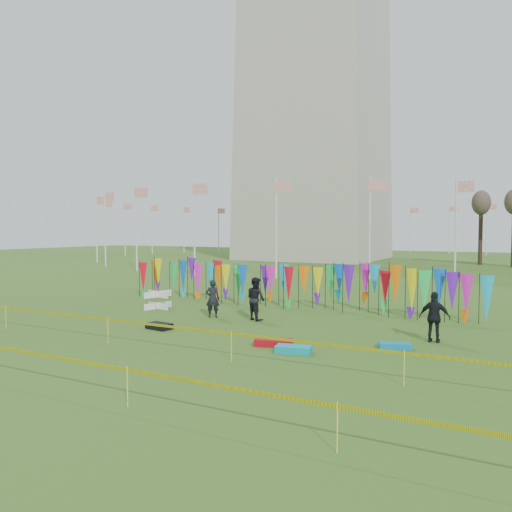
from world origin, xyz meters
The scene contains 13 objects.
ground centered at (0.00, 0.00, 0.00)m, with size 160.00×160.00×0.00m, color #2F5718.
flagpole_ring centered at (-14.00, 48.00, 4.00)m, with size 57.40×56.16×8.00m.
banner_row centered at (0.28, 7.64, 1.32)m, with size 18.64×0.64×2.20m.
caution_tape_near centered at (-0.22, -2.41, 0.78)m, with size 26.00×0.02×0.90m.
caution_tape_far centered at (-0.22, -6.74, 0.78)m, with size 26.00×0.02×0.90m.
box_kite centered at (-5.04, 4.18, 0.45)m, with size 0.81×0.81×0.90m.
person_left centered at (-1.43, 3.51, 0.83)m, with size 0.61×0.45×1.67m, color black.
person_mid centered at (0.54, 3.85, 0.92)m, with size 0.90×0.55×1.85m, color black.
person_right centered at (7.96, 2.99, 0.87)m, with size 1.02×0.58×1.74m, color black.
kite_bag_turquoise centered at (4.30, -0.65, 0.11)m, with size 1.11×0.55×0.22m, color #0C9BB5.
kite_bag_red centered at (3.33, -0.08, 0.11)m, with size 1.25×0.57×0.23m, color #B30B17.
kite_bag_black centered at (-1.86, 0.35, 0.12)m, with size 1.00×0.58×0.23m, color black.
kite_bag_teal centered at (6.98, 1.40, 0.10)m, with size 1.01×0.48×0.19m, color #0C7AB2.
Camera 1 is at (10.55, -14.85, 3.86)m, focal length 35.00 mm.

